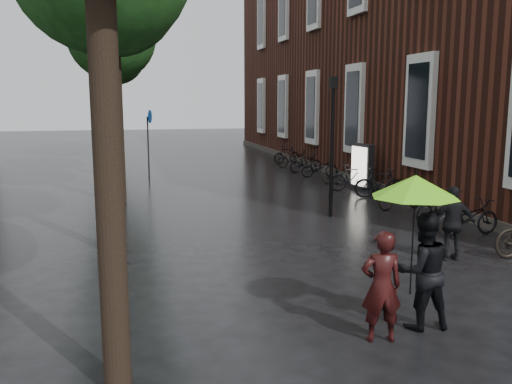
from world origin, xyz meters
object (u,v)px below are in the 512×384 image
object	(u,v)px
person_burgundy	(381,286)
ad_lightbox	(362,167)
person_black	(422,271)
pedestrian_walking	(453,223)
parked_bicycles	(357,179)
lamp_post	(332,133)

from	to	relation	value
person_burgundy	ad_lightbox	bearing A→B (deg)	-104.50
person_black	pedestrian_walking	size ratio (longest dim) A/B	1.10
pedestrian_walking	parked_bicycles	bearing A→B (deg)	-86.49
pedestrian_walking	lamp_post	distance (m)	5.06
person_burgundy	lamp_post	bearing A→B (deg)	-97.73
person_black	parked_bicycles	world-z (taller)	person_black
person_burgundy	parked_bicycles	world-z (taller)	person_burgundy
person_black	ad_lightbox	xyz separation A→B (m)	(4.44, 11.59, 0.02)
parked_bicycles	ad_lightbox	distance (m)	0.47
person_black	lamp_post	xyz separation A→B (m)	(1.64, 7.65, 1.56)
person_black	pedestrian_walking	world-z (taller)	person_black
person_black	pedestrian_walking	xyz separation A→B (m)	(2.48, 2.94, -0.08)
person_burgundy	ad_lightbox	xyz separation A→B (m)	(5.24, 11.86, 0.09)
person_burgundy	pedestrian_walking	bearing A→B (deg)	-126.21
person_black	ad_lightbox	world-z (taller)	ad_lightbox
person_black	ad_lightbox	size ratio (longest dim) A/B	0.98
person_burgundy	parked_bicycles	distance (m)	12.85
ad_lightbox	person_black	bearing A→B (deg)	-118.56
person_burgundy	parked_bicycles	size ratio (longest dim) A/B	0.08
parked_bicycles	pedestrian_walking	bearing A→B (deg)	-101.48
lamp_post	parked_bicycles	bearing A→B (deg)	56.34
person_black	parked_bicycles	size ratio (longest dim) A/B	0.09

